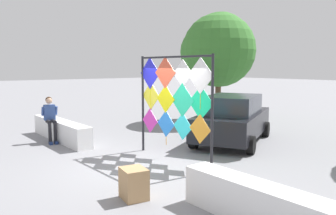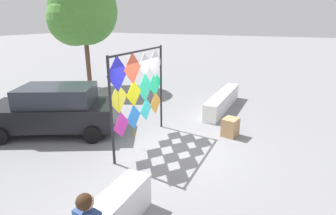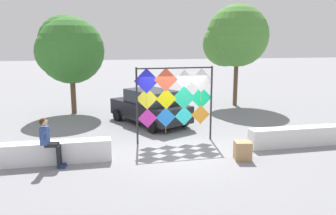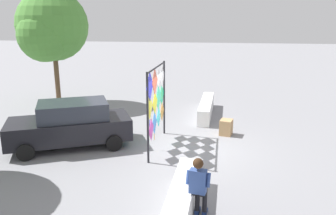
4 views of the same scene
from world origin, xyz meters
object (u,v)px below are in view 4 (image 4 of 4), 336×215
object	(u,v)px
parked_car	(71,124)
tree_palm_like	(49,27)
cardboard_box_large	(226,127)
kite_display_rack	(157,98)
seated_vendor	(199,183)

from	to	relation	value
parked_car	tree_palm_like	size ratio (longest dim) A/B	0.76
cardboard_box_large	tree_palm_like	size ratio (longest dim) A/B	0.10
kite_display_rack	parked_car	distance (m)	3.15
tree_palm_like	seated_vendor	bearing A→B (deg)	-138.07
kite_display_rack	parked_car	size ratio (longest dim) A/B	0.67
seated_vendor	cardboard_box_large	distance (m)	6.03
parked_car	cardboard_box_large	world-z (taller)	parked_car
seated_vendor	parked_car	size ratio (longest dim) A/B	0.34
tree_palm_like	cardboard_box_large	bearing A→B (deg)	-110.54
seated_vendor	tree_palm_like	bearing A→B (deg)	41.93
cardboard_box_large	parked_car	bearing A→B (deg)	112.15
kite_display_rack	tree_palm_like	world-z (taller)	tree_palm_like
parked_car	cardboard_box_large	bearing A→B (deg)	-67.85
kite_display_rack	parked_car	world-z (taller)	kite_display_rack
parked_car	tree_palm_like	xyz separation A→B (m)	(5.52, 3.58, 3.20)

